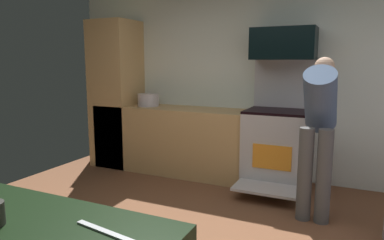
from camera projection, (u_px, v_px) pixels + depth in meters
wall_back at (249, 78)px, 4.68m from camera, size 5.20×0.12×2.60m
lower_cabinet_run at (177, 140)px, 4.87m from camera, size 2.40×0.60×0.90m
cabinet_column at (117, 94)px, 5.19m from camera, size 0.60×0.60×2.10m
oven_range at (278, 146)px, 4.27m from camera, size 0.76×1.02×1.54m
microwave at (284, 44)px, 4.16m from camera, size 0.74×0.38×0.37m
person_cook at (319, 124)px, 3.38m from camera, size 0.31×0.64×1.57m
knife_paring at (106, 232)px, 1.28m from camera, size 0.30×0.07×0.01m
stock_pot at (148, 100)px, 4.98m from camera, size 0.30×0.30×0.18m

